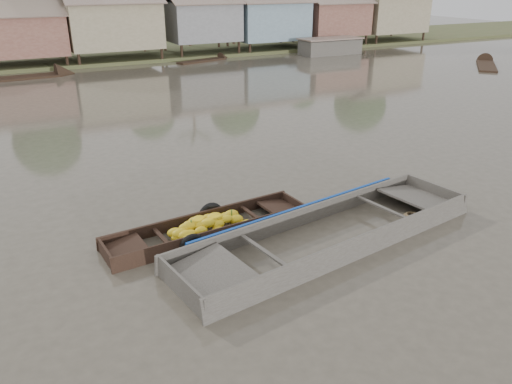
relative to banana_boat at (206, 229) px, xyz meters
name	(u,v)px	position (x,y,z in m)	size (l,w,h in m)	color
ground	(276,227)	(1.70, -0.49, -0.14)	(120.00, 120.00, 0.00)	#484237
riverbank	(111,16)	(4.72, 31.37, 2.93)	(120.00, 12.47, 10.22)	#384723
banana_boat	(206,229)	(0.00, 0.00, 0.00)	(5.32, 1.68, 0.74)	black
viewer_boat	(329,237)	(2.52, -1.64, -0.06)	(8.40, 3.34, 0.66)	#3C3732
distant_boats	(260,58)	(13.73, 23.63, 0.17)	(48.86, 15.21, 1.38)	black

